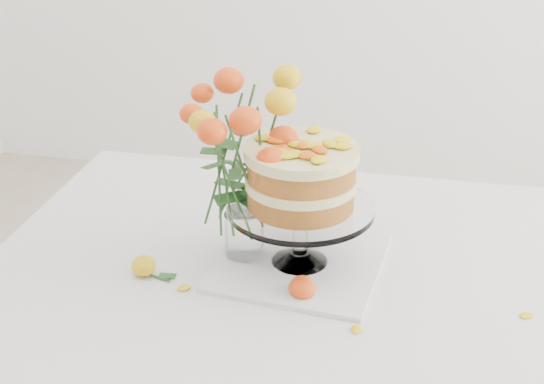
% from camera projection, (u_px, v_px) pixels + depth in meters
% --- Properties ---
extents(table, '(1.43, 0.93, 0.76)m').
position_uv_depth(table, '(354.00, 309.00, 1.46)').
color(table, tan).
rests_on(table, ground).
extents(napkin, '(0.33, 0.33, 0.01)m').
position_uv_depth(napkin, '(300.00, 263.00, 1.44)').
color(napkin, silver).
rests_on(napkin, table).
extents(cake_stand, '(0.27, 0.27, 0.24)m').
position_uv_depth(cake_stand, '(301.00, 183.00, 1.37)').
color(cake_stand, white).
rests_on(cake_stand, napkin).
extents(rose_vase, '(0.27, 0.27, 0.38)m').
position_uv_depth(rose_vase, '(243.00, 151.00, 1.37)').
color(rose_vase, white).
rests_on(rose_vase, table).
extents(loose_rose_near, '(0.08, 0.05, 0.04)m').
position_uv_depth(loose_rose_near, '(144.00, 266.00, 1.41)').
color(loose_rose_near, yellow).
rests_on(loose_rose_near, table).
extents(loose_rose_far, '(0.09, 0.05, 0.04)m').
position_uv_depth(loose_rose_far, '(303.00, 288.00, 1.34)').
color(loose_rose_far, red).
rests_on(loose_rose_far, table).
extents(stray_petal_a, '(0.03, 0.02, 0.00)m').
position_uv_depth(stray_petal_a, '(283.00, 294.00, 1.36)').
color(stray_petal_a, yellow).
rests_on(stray_petal_a, table).
extents(stray_petal_b, '(0.03, 0.02, 0.00)m').
position_uv_depth(stray_petal_b, '(336.00, 313.00, 1.30)').
color(stray_petal_b, yellow).
rests_on(stray_petal_b, table).
extents(stray_petal_c, '(0.03, 0.02, 0.00)m').
position_uv_depth(stray_petal_c, '(357.00, 329.00, 1.26)').
color(stray_petal_c, yellow).
rests_on(stray_petal_c, table).
extents(stray_petal_d, '(0.03, 0.02, 0.00)m').
position_uv_depth(stray_petal_d, '(216.00, 271.00, 1.43)').
color(stray_petal_d, yellow).
rests_on(stray_petal_d, table).
extents(stray_petal_e, '(0.03, 0.02, 0.00)m').
position_uv_depth(stray_petal_e, '(184.00, 288.00, 1.37)').
color(stray_petal_e, yellow).
rests_on(stray_petal_e, table).
extents(stray_petal_f, '(0.03, 0.02, 0.00)m').
position_uv_depth(stray_petal_f, '(526.00, 315.00, 1.29)').
color(stray_petal_f, yellow).
rests_on(stray_petal_f, table).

